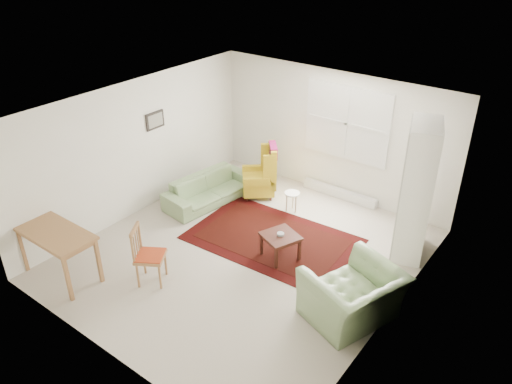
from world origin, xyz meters
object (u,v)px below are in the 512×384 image
Objects in this scene: desk at (60,254)px; desk_chair at (150,255)px; coffee_table at (280,246)px; stool at (292,201)px; wingback_chair at (258,171)px; cabinet at (416,191)px; sofa at (209,184)px; armchair at (353,291)px.

desk is 1.42m from desk_chair.
coffee_table reaches higher than stool.
desk is (-0.87, -3.90, -0.14)m from wingback_chair.
desk_chair is at bearing 32.03° from desk.
stool is 4.19m from desk.
cabinet is at bearing 48.33° from wingback_chair.
wingback_chair is at bearing 77.39° from desk.
desk_chair reaches higher than desk.
wingback_chair reaches higher than desk_chair.
desk_chair is (-2.81, -3.12, -0.66)m from cabinet.
wingback_chair is 4.00m from desk.
wingback_chair is 1.15× the size of desk_chair.
wingback_chair is at bearing 160.75° from cabinet.
cabinet is at bearing 42.13° from coffee_table.
wingback_chair reaches higher than desk.
wingback_chair is 2.05× the size of coffee_table.
desk_chair reaches higher than sofa.
armchair is 3.02m from desk_chair.
wingback_chair is 0.48× the size of cabinet.
armchair is at bearing 15.80° from wingback_chair.
stool is (-2.27, 1.96, -0.28)m from armchair.
coffee_table is at bearing -156.51° from cabinet.
sofa is 1.92× the size of desk_chair.
cabinet is (3.14, -0.03, 0.59)m from wingback_chair.
sofa reaches higher than coffee_table.
armchair is at bearing -100.63° from sofa.
sofa is 3.91m from cabinet.
desk_chair is at bearing -35.07° from wingback_chair.
stool is at bearing -41.92° from desk_chair.
desk_chair is (0.33, -3.15, -0.07)m from wingback_chair.
stool is 0.40× the size of desk_chair.
stool is (0.87, -0.10, -0.35)m from wingback_chair.
sofa is 1.53× the size of armchair.
wingback_chair is 2.16m from coffee_table.
coffee_table is (1.55, -1.47, -0.33)m from wingback_chair.
sofa is 0.81× the size of cabinet.
cabinet is 5.62m from desk.
stool is at bearing 65.38° from desk.
wingback_chair is (-3.14, 2.05, 0.08)m from armchair.
wingback_chair is at bearing 173.76° from stool.
armchair is 4.42m from desk.
desk reaches higher than sofa.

